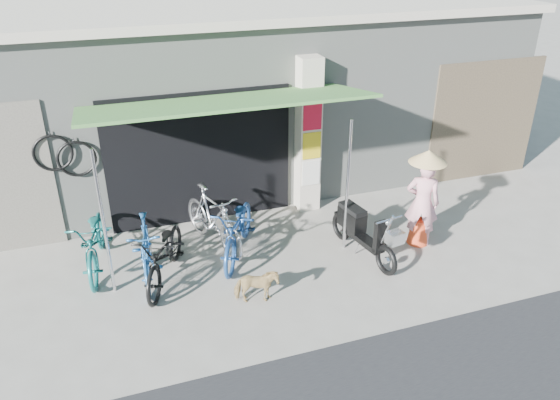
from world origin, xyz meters
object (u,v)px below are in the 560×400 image
object	(u,v)px
bike_teal	(96,240)
bike_blue	(146,251)
bike_silver	(213,219)
moped	(362,231)
nun	(423,199)
bike_navy	(239,229)
street_dog	(256,287)
bike_black	(165,254)

from	to	relation	value
bike_teal	bike_blue	xyz separation A→B (m)	(0.73, -0.61, 0.01)
bike_silver	moped	bearing A→B (deg)	-43.08
bike_silver	nun	size ratio (longest dim) A/B	1.03
bike_silver	bike_navy	distance (m)	0.54
bike_blue	bike_silver	size ratio (longest dim) A/B	0.94
bike_silver	street_dog	xyz separation A→B (m)	(0.24, -1.77, -0.27)
bike_black	bike_navy	bearing A→B (deg)	38.93
bike_navy	nun	world-z (taller)	nun
street_dog	bike_silver	bearing A→B (deg)	19.22
bike_teal	nun	size ratio (longest dim) A/B	1.10
bike_silver	nun	world-z (taller)	nun
nun	moped	bearing A→B (deg)	34.24
bike_teal	bike_silver	world-z (taller)	bike_silver
bike_teal	bike_silver	size ratio (longest dim) A/B	1.06
bike_black	moped	distance (m)	3.27
bike_teal	moped	xyz separation A→B (m)	(4.25, -1.05, -0.05)
bike_black	street_dog	world-z (taller)	bike_black
bike_silver	moped	distance (m)	2.55
bike_black	nun	world-z (taller)	nun
moped	bike_navy	bearing A→B (deg)	151.69
bike_silver	nun	bearing A→B (deg)	-35.12
bike_teal	moped	bearing A→B (deg)	-6.90
bike_teal	bike_blue	world-z (taller)	bike_blue
bike_silver	nun	xyz separation A→B (m)	(3.46, -1.04, 0.32)
street_dog	bike_navy	bearing A→B (deg)	7.17
bike_blue	nun	distance (m)	4.70
bike_teal	bike_silver	bearing A→B (deg)	7.56
bike_teal	bike_navy	world-z (taller)	bike_navy
bike_black	bike_silver	size ratio (longest dim) A/B	1.00
bike_navy	nun	distance (m)	3.20
bike_black	nun	distance (m)	4.42
bike_teal	bike_blue	distance (m)	0.95
bike_black	bike_silver	distance (m)	1.21
bike_black	nun	xyz separation A→B (m)	(4.40, -0.28, 0.39)
bike_navy	nun	xyz separation A→B (m)	(3.11, -0.63, 0.36)
bike_teal	bike_navy	xyz separation A→B (m)	(2.28, -0.39, 0.00)
bike_blue	nun	bearing A→B (deg)	1.16
bike_silver	moped	xyz separation A→B (m)	(2.31, -1.07, -0.09)
bike_navy	moped	bearing A→B (deg)	8.29
street_dog	moped	bearing A→B (deg)	-59.92
street_dog	nun	xyz separation A→B (m)	(3.21, 0.72, 0.59)
bike_teal	bike_black	bearing A→B (deg)	-29.62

